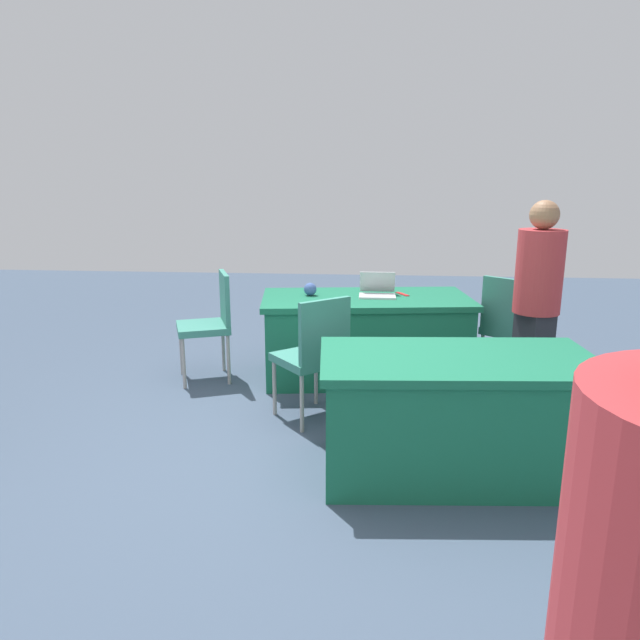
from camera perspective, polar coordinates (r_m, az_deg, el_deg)
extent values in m
plane|color=#3D4C60|center=(3.88, -2.81, -13.08)|extent=(14.40, 14.40, 0.00)
cube|color=#196647|center=(5.12, 4.57, 2.04)|extent=(1.92, 1.12, 0.05)
cube|color=#196647|center=(5.21, 4.49, -1.92)|extent=(1.84, 1.08, 0.69)
cube|color=#196647|center=(3.51, 13.49, -3.91)|extent=(1.68, 0.96, 0.05)
cube|color=#196647|center=(3.63, 13.16, -9.43)|extent=(1.62, 0.92, 0.69)
cylinder|color=#9E9993|center=(2.73, 28.95, -22.41)|extent=(0.03, 0.03, 0.43)
cylinder|color=#9E9993|center=(5.05, -13.30, -4.19)|extent=(0.03, 0.03, 0.45)
cylinder|color=#9E9993|center=(5.41, -13.53, -2.98)|extent=(0.03, 0.03, 0.45)
cylinder|color=#9E9993|center=(5.08, -9.01, -3.88)|extent=(0.03, 0.03, 0.45)
cylinder|color=#9E9993|center=(5.44, -9.53, -2.70)|extent=(0.03, 0.03, 0.45)
cube|color=#387F70|center=(5.17, -11.48, -0.74)|extent=(0.57, 0.57, 0.06)
cube|color=#387F70|center=(5.13, -9.39, 2.17)|extent=(0.19, 0.40, 0.45)
cylinder|color=#9E9993|center=(5.57, 17.55, -2.79)|extent=(0.03, 0.03, 0.44)
cylinder|color=#9E9993|center=(5.42, 21.11, -3.55)|extent=(0.03, 0.03, 0.44)
cylinder|color=#9E9993|center=(5.25, 15.63, -3.67)|extent=(0.03, 0.03, 0.44)
cylinder|color=#9E9993|center=(5.08, 19.37, -4.51)|extent=(0.03, 0.03, 0.44)
cube|color=#387F70|center=(5.26, 18.63, -0.99)|extent=(0.62, 0.62, 0.06)
cube|color=#387F70|center=(5.03, 17.83, 1.39)|extent=(0.35, 0.30, 0.45)
cylinder|color=#9E9993|center=(4.40, -4.51, -6.68)|extent=(0.03, 0.03, 0.43)
cylinder|color=#9E9993|center=(4.59, -0.40, -5.74)|extent=(0.03, 0.03, 0.43)
cylinder|color=#9E9993|center=(4.10, -1.80, -8.23)|extent=(0.03, 0.03, 0.43)
cylinder|color=#9E9993|center=(4.30, 2.48, -7.14)|extent=(0.03, 0.03, 0.43)
cube|color=#387F70|center=(4.26, -1.07, -3.83)|extent=(0.62, 0.62, 0.06)
cube|color=#387F70|center=(4.03, 0.49, -1.10)|extent=(0.35, 0.30, 0.45)
cube|color=#26262D|center=(4.71, 20.10, -3.91)|extent=(0.26, 0.32, 0.78)
cylinder|color=#B23338|center=(4.55, 20.83, 4.48)|extent=(0.44, 0.44, 0.62)
sphere|color=#936B4C|center=(4.51, 21.29, 9.66)|extent=(0.21, 0.21, 0.21)
cube|color=silver|center=(5.11, 5.67, 2.37)|extent=(0.32, 0.22, 0.02)
cube|color=#B7B7BC|center=(5.23, 5.68, 3.78)|extent=(0.31, 0.08, 0.19)
sphere|color=#3F5999|center=(5.14, -0.97, 3.06)|extent=(0.11, 0.11, 0.11)
cube|color=red|center=(5.25, 8.14, 2.55)|extent=(0.12, 0.17, 0.01)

